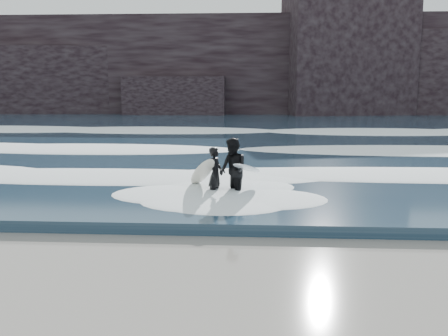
{
  "coord_description": "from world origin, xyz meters",
  "views": [
    {
      "loc": [
        -0.12,
        -7.98,
        3.52
      ],
      "look_at": [
        -1.0,
        6.5,
        1.0
      ],
      "focal_mm": 40.0,
      "sensor_mm": 36.0,
      "label": 1
    }
  ],
  "objects": [
    {
      "name": "headland",
      "position": [
        0.0,
        46.0,
        5.0
      ],
      "size": [
        70.0,
        9.0,
        10.0
      ],
      "primitive_type": "cube",
      "color": "black",
      "rests_on": "ground"
    },
    {
      "name": "ground",
      "position": [
        0.0,
        0.0,
        0.0
      ],
      "size": [
        120.0,
        120.0,
        0.0
      ],
      "primitive_type": "plane",
      "color": "#897551",
      "rests_on": "ground"
    },
    {
      "name": "sea",
      "position": [
        0.0,
        29.0,
        0.15
      ],
      "size": [
        90.0,
        52.0,
        0.3
      ],
      "primitive_type": "cube",
      "color": "#1F3648",
      "rests_on": "ground"
    },
    {
      "name": "surfer_right",
      "position": [
        -0.7,
        6.4,
        0.96
      ],
      "size": [
        1.52,
        2.11,
        1.9
      ],
      "color": "black",
      "rests_on": "ground"
    },
    {
      "name": "foam_mid",
      "position": [
        0.0,
        16.0,
        0.42
      ],
      "size": [
        60.0,
        4.0,
        0.24
      ],
      "primitive_type": "ellipsoid",
      "color": "white",
      "rests_on": "sea"
    },
    {
      "name": "surfer_left",
      "position": [
        -1.36,
        6.62,
        0.81
      ],
      "size": [
        1.26,
        1.89,
        1.61
      ],
      "color": "black",
      "rests_on": "ground"
    },
    {
      "name": "foam_near",
      "position": [
        0.0,
        9.0,
        0.4
      ],
      "size": [
        60.0,
        3.2,
        0.2
      ],
      "primitive_type": "ellipsoid",
      "color": "white",
      "rests_on": "sea"
    },
    {
      "name": "foam_far",
      "position": [
        0.0,
        25.0,
        0.45
      ],
      "size": [
        60.0,
        4.8,
        0.3
      ],
      "primitive_type": "ellipsoid",
      "color": "white",
      "rests_on": "sea"
    }
  ]
}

